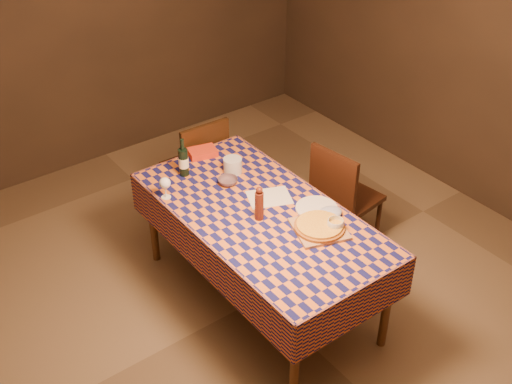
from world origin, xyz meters
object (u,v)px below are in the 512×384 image
chair_far (199,164)px  chair_right (341,195)px  pizza (320,226)px  cutting_board (319,229)px  bowl (228,181)px  wine_bottle (184,162)px  white_plate (317,208)px  dining_table (261,221)px

chair_far → chair_right: size_ratio=1.00×
pizza → chair_far: bearing=89.2°
cutting_board → bowl: bowl is taller
wine_bottle → chair_right: wine_bottle is taller
cutting_board → white_plate: bearing=53.0°
white_plate → bowl: bearing=116.1°
wine_bottle → dining_table: bearing=-76.7°
dining_table → bowl: bearing=87.6°
dining_table → pizza: (0.18, -0.38, 0.11)m
wine_bottle → bowl: bearing=-58.0°
chair_right → chair_far: bearing=121.9°
pizza → wine_bottle: size_ratio=1.25×
pizza → chair_right: bearing=35.4°
bowl → chair_far: bearing=75.0°
dining_table → cutting_board: 0.43m
pizza → wine_bottle: wine_bottle is taller
wine_bottle → chair_far: wine_bottle is taller
dining_table → cutting_board: cutting_board is taller
pizza → dining_table: bearing=115.2°
bowl → dining_table: bearing=-92.4°
cutting_board → bowl: size_ratio=2.26×
wine_bottle → chair_far: size_ratio=0.31×
wine_bottle → chair_right: size_ratio=0.31×
pizza → chair_far: (0.02, 1.45, -0.28)m
chair_far → chair_right: bearing=-58.1°
dining_table → cutting_board: size_ratio=5.92×
chair_far → white_plate: bearing=-85.0°
wine_bottle → chair_far: 0.64m
dining_table → bowl: (0.02, 0.40, 0.10)m
cutting_board → wine_bottle: wine_bottle is taller
pizza → wine_bottle: 1.12m
dining_table → chair_right: chair_right is taller
cutting_board → chair_far: 1.48m
cutting_board → wine_bottle: 1.12m
dining_table → wine_bottle: size_ratio=6.41×
cutting_board → chair_far: (0.02, 1.45, -0.26)m
cutting_board → bowl: (-0.16, 0.78, 0.01)m
pizza → bowl: size_ratio=2.61×
dining_table → chair_right: bearing=5.5°
chair_far → dining_table: bearing=-100.4°
chair_right → white_plate: bearing=-151.3°
wine_bottle → chair_far: bearing=47.5°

